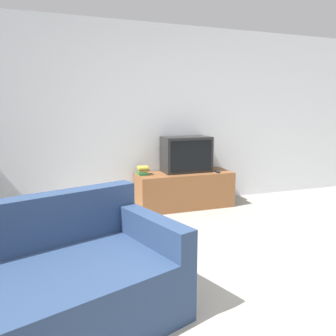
{
  "coord_description": "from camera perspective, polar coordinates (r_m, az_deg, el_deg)",
  "views": [
    {
      "loc": [
        -0.99,
        -1.58,
        1.41
      ],
      "look_at": [
        0.34,
        2.22,
        0.69
      ],
      "focal_mm": 35.0,
      "sensor_mm": 36.0,
      "label": 1
    }
  ],
  "objects": [
    {
      "name": "television",
      "position": [
        4.78,
        3.22,
        2.4
      ],
      "size": [
        0.7,
        0.37,
        0.51
      ],
      "color": "black",
      "rests_on": "tv_stand"
    },
    {
      "name": "remote_on_stand",
      "position": [
        4.81,
        8.58,
        -0.6
      ],
      "size": [
        0.09,
        0.16,
        0.02
      ],
      "rotation": [
        0.0,
        0.0,
        -0.28
      ],
      "color": "black",
      "rests_on": "tv_stand"
    },
    {
      "name": "couch",
      "position": [
        2.31,
        -23.75,
        -20.11
      ],
      "size": [
        2.11,
        1.49,
        0.82
      ],
      "rotation": [
        0.0,
        0.0,
        0.32
      ],
      "color": "navy",
      "rests_on": "ground_plane"
    },
    {
      "name": "tv_stand",
      "position": [
        4.79,
        2.88,
        -3.82
      ],
      "size": [
        1.4,
        0.5,
        0.51
      ],
      "color": "brown",
      "rests_on": "ground_plane"
    },
    {
      "name": "wall_back",
      "position": [
        4.71,
        -7.25,
        8.69
      ],
      "size": [
        9.0,
        0.06,
        2.6
      ],
      "color": "silver",
      "rests_on": "ground_plane"
    },
    {
      "name": "book_stack",
      "position": [
        4.58,
        -4.42,
        -0.47
      ],
      "size": [
        0.17,
        0.21,
        0.12
      ],
      "color": "#2D753D",
      "rests_on": "tv_stand"
    }
  ]
}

